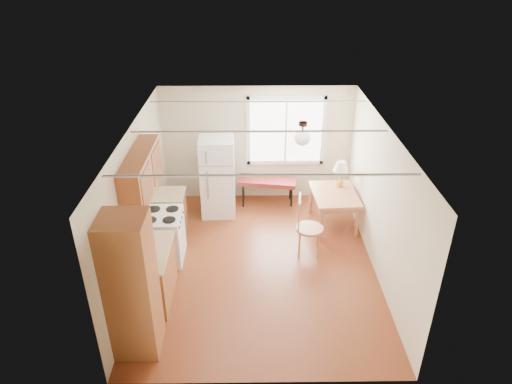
{
  "coord_description": "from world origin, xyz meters",
  "views": [
    {
      "loc": [
        -0.13,
        -6.5,
        4.96
      ],
      "look_at": [
        -0.05,
        0.54,
        1.15
      ],
      "focal_mm": 32.0,
      "sensor_mm": 36.0,
      "label": 1
    }
  ],
  "objects_px": {
    "bench": "(267,182)",
    "dining_table": "(334,198)",
    "chair": "(304,222)",
    "refrigerator": "(218,176)"
  },
  "relations": [
    {
      "from": "refrigerator",
      "to": "bench",
      "type": "xyz_separation_m",
      "value": [
        1.02,
        0.39,
        -0.33
      ]
    },
    {
      "from": "dining_table",
      "to": "chair",
      "type": "bearing_deg",
      "value": -129.93
    },
    {
      "from": "chair",
      "to": "dining_table",
      "type": "bearing_deg",
      "value": 59.89
    },
    {
      "from": "dining_table",
      "to": "chair",
      "type": "relative_size",
      "value": 1.05
    },
    {
      "from": "refrigerator",
      "to": "dining_table",
      "type": "height_order",
      "value": "refrigerator"
    },
    {
      "from": "chair",
      "to": "refrigerator",
      "type": "bearing_deg",
      "value": 144.58
    },
    {
      "from": "refrigerator",
      "to": "chair",
      "type": "distance_m",
      "value": 2.17
    },
    {
      "from": "dining_table",
      "to": "refrigerator",
      "type": "bearing_deg",
      "value": 164.34
    },
    {
      "from": "refrigerator",
      "to": "chair",
      "type": "height_order",
      "value": "refrigerator"
    },
    {
      "from": "bench",
      "to": "dining_table",
      "type": "height_order",
      "value": "dining_table"
    }
  ]
}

